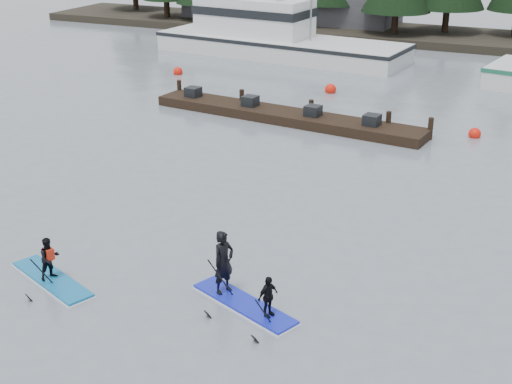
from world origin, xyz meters
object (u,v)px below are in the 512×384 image
at_px(floating_dock, 285,116).
at_px(paddleboard_solo, 51,268).
at_px(fishing_boat_large, 273,44).
at_px(paddleboard_duo, 238,282).

xyz_separation_m(floating_dock, paddleboard_solo, (0.02, -17.46, 0.20)).
height_order(floating_dock, paddleboard_solo, paddleboard_solo).
xyz_separation_m(fishing_boat_large, paddleboard_solo, (6.81, -31.87, -0.32)).
bearing_deg(paddleboard_solo, floating_dock, 112.17).
relative_size(fishing_boat_large, floating_dock, 1.27).
distance_m(fishing_boat_large, paddleboard_solo, 32.59).
bearing_deg(paddleboard_duo, fishing_boat_large, 133.45).
bearing_deg(paddleboard_solo, fishing_boat_large, 124.16).
xyz_separation_m(fishing_boat_large, floating_dock, (6.79, -14.40, -0.52)).
height_order(floating_dock, paddleboard_duo, paddleboard_duo).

